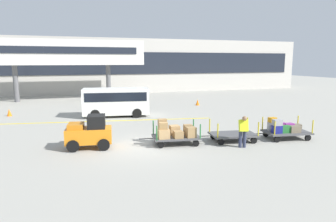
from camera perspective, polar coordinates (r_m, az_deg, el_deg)
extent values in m
plane|color=#9E9B91|center=(14.81, -5.43, -6.68)|extent=(120.00, 120.00, 0.00)
cube|color=yellow|center=(21.75, -20.13, -2.04)|extent=(20.94, 3.67, 0.01)
cube|color=#BCB7AD|center=(40.02, -13.96, 8.24)|extent=(59.65, 2.40, 6.99)
cube|color=#1E232D|center=(38.77, -13.84, 8.73)|extent=(56.66, 0.12, 2.80)
cube|color=silver|center=(33.91, -19.24, 10.38)|extent=(16.86, 2.20, 2.60)
cube|color=#1E232D|center=(32.78, -19.28, 10.78)|extent=(15.17, 0.08, 0.70)
cylinder|color=#59595B|center=(34.33, -26.73, 4.62)|extent=(0.50, 0.50, 3.70)
cylinder|color=#59595B|center=(34.23, -11.15, 5.43)|extent=(0.50, 0.50, 3.70)
cube|color=orange|center=(14.81, -14.64, -4.43)|extent=(2.24, 1.39, 0.70)
cube|color=black|center=(14.65, -13.32, -1.93)|extent=(0.93, 1.09, 0.60)
cube|color=orange|center=(14.77, -16.95, -2.70)|extent=(0.83, 1.03, 0.24)
cylinder|color=black|center=(15.47, -16.97, -5.28)|extent=(0.58, 0.26, 0.56)
cylinder|color=black|center=(14.47, -17.46, -6.32)|extent=(0.58, 0.26, 0.56)
cylinder|color=black|center=(15.36, -11.89, -5.18)|extent=(0.58, 0.26, 0.56)
cylinder|color=black|center=(14.35, -12.02, -6.21)|extent=(0.58, 0.26, 0.56)
cube|color=#4C4C4F|center=(15.12, 1.53, -4.90)|extent=(2.48, 1.72, 0.08)
cylinder|color=#237033|center=(15.48, -2.79, -3.09)|extent=(0.06, 0.06, 0.70)
cylinder|color=#237033|center=(14.23, -2.13, -4.19)|extent=(0.06, 0.06, 0.70)
cylinder|color=#237033|center=(15.88, 4.81, -2.79)|extent=(0.06, 0.06, 0.70)
cylinder|color=#237033|center=(14.67, 6.10, -3.83)|extent=(0.06, 0.06, 0.70)
cylinder|color=black|center=(15.59, -2.04, -5.22)|extent=(0.33, 0.14, 0.32)
cylinder|color=black|center=(14.46, -1.37, -6.39)|extent=(0.33, 0.14, 0.32)
cylinder|color=black|center=(15.92, 4.15, -4.93)|extent=(0.33, 0.14, 0.32)
cylinder|color=black|center=(14.81, 5.28, -6.05)|extent=(0.33, 0.14, 0.32)
cylinder|color=#333333|center=(14.90, -4.16, -5.21)|extent=(0.70, 0.15, 0.05)
cube|color=#A87F4C|center=(15.20, -1.07, -3.68)|extent=(0.45, 0.44, 0.51)
cube|color=tan|center=(14.59, -0.85, -4.34)|extent=(0.56, 0.44, 0.46)
cube|color=tan|center=(15.33, 1.21, -3.62)|extent=(0.50, 0.50, 0.48)
cube|color=#9E7A4C|center=(14.74, 1.93, -4.43)|extent=(0.49, 0.55, 0.34)
cube|color=#9E7A4C|center=(15.47, 3.77, -3.49)|extent=(0.47, 0.42, 0.50)
cube|color=#9E7A4C|center=(14.87, 4.31, -4.00)|extent=(0.46, 0.41, 0.51)
cube|color=#9E7A4C|center=(15.11, -1.08, -2.13)|extent=(0.44, 0.32, 0.34)
cube|color=#A87F4C|center=(14.50, -0.85, -2.83)|extent=(0.45, 0.36, 0.33)
cube|color=#4C4C4F|center=(15.98, 12.16, -4.33)|extent=(2.48, 1.72, 0.08)
cylinder|color=gold|center=(16.12, 7.85, -2.66)|extent=(0.06, 0.06, 0.70)
cylinder|color=gold|center=(14.93, 9.37, -3.66)|extent=(0.06, 0.06, 0.70)
cylinder|color=gold|center=(16.89, 14.71, -2.34)|extent=(0.06, 0.06, 0.70)
cylinder|color=gold|center=(15.75, 16.66, -3.25)|extent=(0.06, 0.06, 0.70)
cylinder|color=black|center=(16.27, 8.52, -4.70)|extent=(0.33, 0.14, 0.32)
cylinder|color=black|center=(15.18, 9.95, -5.76)|extent=(0.33, 0.14, 0.32)
cylinder|color=black|center=(16.89, 14.09, -4.36)|extent=(0.33, 0.14, 0.32)
cylinder|color=black|center=(15.85, 15.85, -5.34)|extent=(0.33, 0.14, 0.32)
cylinder|color=#333333|center=(15.49, 6.99, -4.70)|extent=(0.70, 0.15, 0.05)
cube|color=#4C4C4F|center=(17.32, 21.41, -3.71)|extent=(2.48, 1.72, 0.08)
cylinder|color=gold|center=(17.27, 17.38, -2.20)|extent=(0.06, 0.06, 0.70)
cylinder|color=gold|center=(16.17, 19.47, -3.08)|extent=(0.06, 0.06, 0.70)
cylinder|color=gold|center=(18.34, 23.26, -1.89)|extent=(0.06, 0.06, 0.70)
cylinder|color=gold|center=(17.30, 25.59, -2.68)|extent=(0.06, 0.06, 0.70)
cylinder|color=black|center=(17.44, 17.93, -4.10)|extent=(0.33, 0.14, 0.32)
cylinder|color=black|center=(16.43, 19.87, -5.02)|extent=(0.33, 0.14, 0.32)
cylinder|color=black|center=(18.31, 22.72, -3.76)|extent=(0.33, 0.14, 0.32)
cylinder|color=black|center=(17.35, 24.83, -4.59)|extent=(0.33, 0.14, 0.32)
cylinder|color=#333333|center=(16.60, 16.97, -4.09)|extent=(0.70, 0.15, 0.05)
cube|color=#99999E|center=(17.14, 18.99, -2.77)|extent=(0.48, 0.42, 0.47)
cube|color=navy|center=(16.66, 19.82, -3.25)|extent=(0.47, 0.38, 0.41)
cube|color=#8C338C|center=(17.41, 20.32, -2.74)|extent=(0.54, 0.36, 0.42)
cube|color=#236B2D|center=(16.90, 21.22, -3.21)|extent=(0.50, 0.33, 0.38)
cube|color=#8C338C|center=(17.68, 21.71, -2.74)|extent=(0.57, 0.35, 0.36)
cube|color=#726651|center=(17.14, 22.75, -3.18)|extent=(0.60, 0.41, 0.36)
cube|color=#726651|center=(17.95, 22.85, -2.76)|extent=(0.64, 0.47, 0.29)
cube|color=orange|center=(17.07, 19.06, -1.58)|extent=(0.39, 0.32, 0.26)
cube|color=#99999E|center=(16.59, 19.89, -2.05)|extent=(0.49, 0.40, 0.30)
cylinder|color=#2D334C|center=(14.92, 13.45, -5.16)|extent=(0.16, 0.16, 0.82)
cylinder|color=#2D334C|center=(14.97, 14.20, -5.14)|extent=(0.16, 0.16, 0.82)
cube|color=#D1E51E|center=(14.69, 14.03, -2.69)|extent=(0.51, 0.52, 0.61)
sphere|color=#8C6647|center=(14.51, 14.21, -1.37)|extent=(0.22, 0.22, 0.22)
cube|color=white|center=(22.92, -9.76, 1.86)|extent=(5.03, 2.59, 1.90)
cube|color=black|center=(22.88, -9.79, 2.85)|extent=(4.65, 2.57, 0.64)
cylinder|color=black|center=(22.23, -13.53, -0.60)|extent=(0.71, 0.34, 0.68)
cylinder|color=black|center=(22.23, -5.86, -0.39)|extent=(0.71, 0.34, 0.68)
cone|color=orange|center=(28.53, 5.59, 1.64)|extent=(0.36, 0.36, 0.55)
cone|color=orange|center=(25.70, -27.71, -0.25)|extent=(0.36, 0.36, 0.55)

